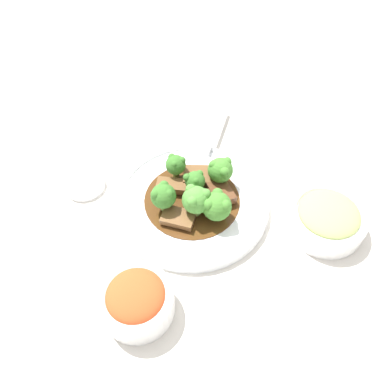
% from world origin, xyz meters
% --- Properties ---
extents(ground_plane, '(4.00, 4.00, 0.00)m').
position_xyz_m(ground_plane, '(0.00, 0.00, 0.00)').
color(ground_plane, silver).
extents(main_plate, '(0.25, 0.25, 0.02)m').
position_xyz_m(main_plate, '(0.00, 0.00, 0.01)').
color(main_plate, white).
rests_on(main_plate, ground_plane).
extents(beef_strip_0, '(0.05, 0.04, 0.01)m').
position_xyz_m(beef_strip_0, '(-0.03, -0.02, 0.03)').
color(beef_strip_0, '#56331E').
rests_on(beef_strip_0, main_plate).
extents(beef_strip_1, '(0.05, 0.04, 0.01)m').
position_xyz_m(beef_strip_1, '(-0.02, -0.04, 0.03)').
color(beef_strip_1, '#56331E').
rests_on(beef_strip_1, main_plate).
extents(beef_strip_2, '(0.07, 0.07, 0.02)m').
position_xyz_m(beef_strip_2, '(0.02, -0.04, 0.03)').
color(beef_strip_2, brown).
rests_on(beef_strip_2, main_plate).
extents(beef_strip_3, '(0.06, 0.06, 0.01)m').
position_xyz_m(beef_strip_3, '(-0.02, 0.04, 0.02)').
color(beef_strip_3, brown).
rests_on(beef_strip_3, main_plate).
extents(beef_strip_4, '(0.06, 0.06, 0.01)m').
position_xyz_m(beef_strip_4, '(0.03, 0.01, 0.03)').
color(beef_strip_4, brown).
rests_on(beef_strip_4, main_plate).
extents(broccoli_floret_0, '(0.04, 0.04, 0.05)m').
position_xyz_m(broccoli_floret_0, '(-0.03, 0.01, 0.05)').
color(broccoli_floret_0, '#7FA84C').
rests_on(broccoli_floret_0, main_plate).
extents(broccoli_floret_1, '(0.04, 0.04, 0.05)m').
position_xyz_m(broccoli_floret_1, '(-0.00, -0.06, 0.05)').
color(broccoli_floret_1, '#8EB756').
rests_on(broccoli_floret_1, main_plate).
extents(broccoli_floret_2, '(0.05, 0.05, 0.05)m').
position_xyz_m(broccoli_floret_2, '(-0.05, -0.01, 0.05)').
color(broccoli_floret_2, '#8EB756').
rests_on(broccoli_floret_2, main_plate).
extents(broccoli_floret_3, '(0.03, 0.03, 0.05)m').
position_xyz_m(broccoli_floret_3, '(0.05, -0.01, 0.05)').
color(broccoli_floret_3, '#7FA84C').
rests_on(broccoli_floret_3, main_plate).
extents(broccoli_floret_4, '(0.03, 0.03, 0.04)m').
position_xyz_m(broccoli_floret_4, '(0.01, -0.01, 0.05)').
color(broccoli_floret_4, '#7FA84C').
rests_on(broccoli_floret_4, main_plate).
extents(broccoli_floret_5, '(0.04, 0.04, 0.05)m').
position_xyz_m(broccoli_floret_5, '(0.01, 0.05, 0.05)').
color(broccoli_floret_5, '#7FA84C').
rests_on(broccoli_floret_5, main_plate).
extents(serving_spoon, '(0.15, 0.18, 0.01)m').
position_xyz_m(serving_spoon, '(0.05, -0.06, 0.03)').
color(serving_spoon, '#B7B7BC').
rests_on(serving_spoon, main_plate).
extents(side_bowl_kimchi, '(0.10, 0.10, 0.06)m').
position_xyz_m(side_bowl_kimchi, '(-0.10, 0.16, 0.03)').
color(side_bowl_kimchi, white).
rests_on(side_bowl_kimchi, ground_plane).
extents(side_bowl_appetizer, '(0.12, 0.12, 0.05)m').
position_xyz_m(side_bowl_appetizer, '(-0.16, -0.14, 0.02)').
color(side_bowl_appetizer, white).
rests_on(side_bowl_appetizer, ground_plane).
extents(sauce_dish, '(0.07, 0.07, 0.01)m').
position_xyz_m(sauce_dish, '(0.14, 0.13, 0.01)').
color(sauce_dish, white).
rests_on(sauce_dish, ground_plane).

